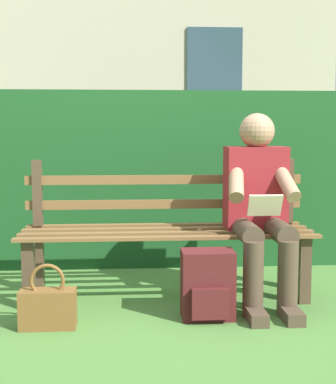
{
  "coord_description": "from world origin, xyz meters",
  "views": [
    {
      "loc": [
        0.23,
        3.41,
        1.06
      ],
      "look_at": [
        0.0,
        0.1,
        0.69
      ],
      "focal_mm": 51.46,
      "sensor_mm": 36.0,
      "label": 1
    }
  ],
  "objects_px": {
    "handbag": "(48,307)",
    "park_bench": "(166,230)",
    "backpack": "(208,285)",
    "person_seated": "(259,203)"
  },
  "relations": [
    {
      "from": "handbag",
      "to": "park_bench",
      "type": "bearing_deg",
      "value": -140.07
    },
    {
      "from": "backpack",
      "to": "handbag",
      "type": "distance_m",
      "value": 0.89
    },
    {
      "from": "park_bench",
      "to": "backpack",
      "type": "xyz_separation_m",
      "value": [
        -0.2,
        0.47,
        -0.23
      ]
    },
    {
      "from": "park_bench",
      "to": "person_seated",
      "type": "height_order",
      "value": "person_seated"
    },
    {
      "from": "park_bench",
      "to": "handbag",
      "type": "height_order",
      "value": "park_bench"
    },
    {
      "from": "backpack",
      "to": "handbag",
      "type": "relative_size",
      "value": 1.1
    },
    {
      "from": "backpack",
      "to": "handbag",
      "type": "bearing_deg",
      "value": 6.41
    },
    {
      "from": "park_bench",
      "to": "person_seated",
      "type": "relative_size",
      "value": 1.57
    },
    {
      "from": "person_seated",
      "to": "handbag",
      "type": "bearing_deg",
      "value": 17.89
    },
    {
      "from": "park_bench",
      "to": "handbag",
      "type": "xyz_separation_m",
      "value": [
        0.68,
        0.57,
        -0.31
      ]
    }
  ]
}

